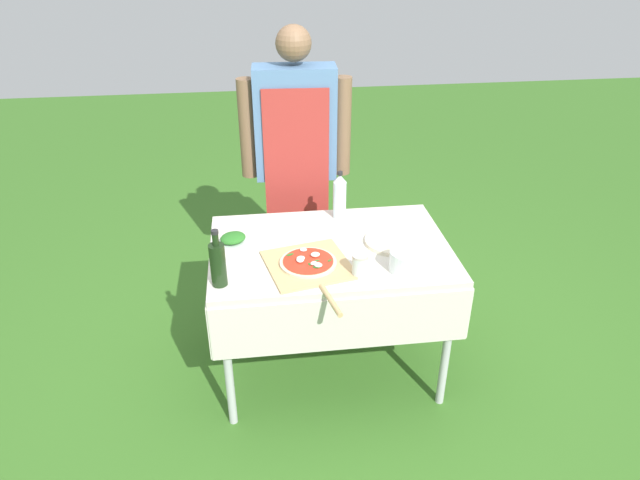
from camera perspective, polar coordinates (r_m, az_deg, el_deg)
The scene contains 10 objects.
ground_plane at distance 3.30m, azimuth 0.91°, elevation -12.44°, with size 12.00×12.00×0.00m, color #386B23.
prep_table at distance 2.88m, azimuth 1.02°, elevation -2.16°, with size 1.20×0.82×0.78m.
person_cook at distance 3.39m, azimuth -2.43°, elevation 8.94°, with size 0.64×0.23×1.72m.
pizza_on_peel at distance 2.66m, azimuth -1.10°, elevation -2.49°, with size 0.45×0.63×0.05m.
oil_bottle at distance 2.53m, azimuth -10.17°, elevation -2.32°, with size 0.07×0.07×0.27m.
water_bottle at distance 3.06m, azimuth 1.97°, elevation 4.42°, with size 0.07×0.07×0.27m.
herb_container at distance 2.88m, azimuth -8.69°, elevation 0.14°, with size 0.20×0.19×0.05m.
mixing_tub at distance 2.65m, azimuth 8.62°, elevation -2.08°, with size 0.16×0.16×0.10m, color silver.
plate_stack at distance 2.88m, azimuth 7.19°, elevation -0.14°, with size 0.27×0.27×0.02m.
sauce_jar at distance 2.59m, azimuth 4.01°, elevation -2.67°, with size 0.07×0.07×0.11m.
Camera 1 is at (-0.36, -2.43, 2.20)m, focal length 32.00 mm.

